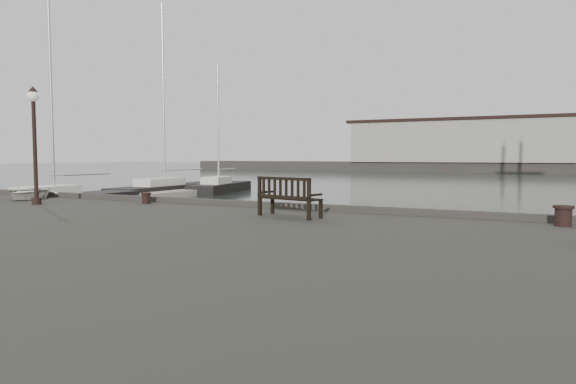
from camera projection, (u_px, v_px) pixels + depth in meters
The scene contains 11 objects.
ground at pixel (328, 262), 15.31m from camera, with size 400.00×400.00×0.00m, color black.
pontoon at pixel (101, 201), 33.20m from camera, with size 2.00×24.00×0.50m, color #A7A39A.
breakwater at pixel (488, 150), 98.94m from camera, with size 140.00×9.50×12.20m.
bench at pixel (289, 205), 13.51m from camera, with size 1.86×0.98×1.02m.
bollard_left at pixel (146, 198), 17.33m from camera, with size 0.35×0.35×0.37m, color black.
bollard_right at pixel (563, 216), 11.72m from camera, with size 0.45×0.45×0.48m, color black.
lamp_post at pixel (34, 129), 16.90m from camera, with size 0.39×0.39×3.90m.
dinghy at pixel (29, 192), 19.16m from camera, with size 1.78×2.49×0.52m, color silver.
yacht_a at pixel (62, 204), 31.27m from camera, with size 2.97×10.29×13.90m.
yacht_b at pixel (170, 191), 42.39m from camera, with size 2.90×12.36×15.95m.
yacht_d at pixel (221, 190), 45.08m from camera, with size 4.34×9.52×11.64m.
Camera 1 is at (5.77, -14.03, 3.16)m, focal length 32.00 mm.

